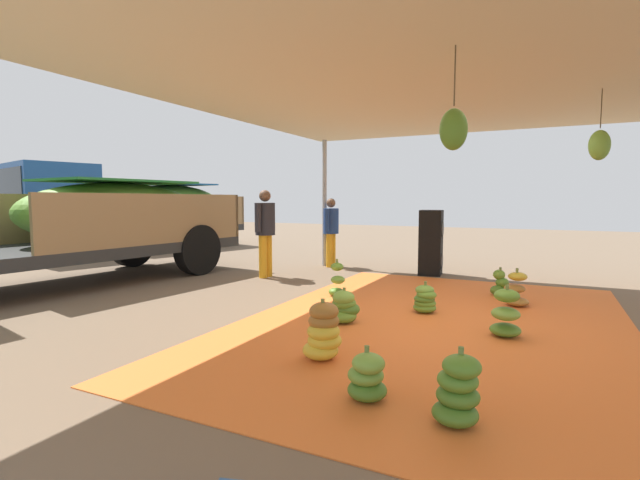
{
  "coord_description": "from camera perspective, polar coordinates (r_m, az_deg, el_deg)",
  "views": [
    {
      "loc": [
        -5.51,
        -1.17,
        1.49
      ],
      "look_at": [
        0.38,
        1.73,
        0.92
      ],
      "focal_mm": 25.74,
      "sensor_mm": 36.0,
      "label": 1
    }
  ],
  "objects": [
    {
      "name": "tarp_orange",
      "position": [
        5.82,
        13.96,
        -9.94
      ],
      "size": [
        6.44,
        4.34,
        0.01
      ],
      "primitive_type": "cube",
      "color": "orange",
      "rests_on": "ground"
    },
    {
      "name": "banana_bunch_8",
      "position": [
        7.69,
        21.42,
        -5.05
      ],
      "size": [
        0.29,
        0.28,
        0.44
      ],
      "color": "#477523",
      "rests_on": "tarp_orange"
    },
    {
      "name": "banana_bunch_6",
      "position": [
        4.34,
        0.39,
        -11.45
      ],
      "size": [
        0.44,
        0.44,
        0.57
      ],
      "color": "gold",
      "rests_on": "tarp_orange"
    },
    {
      "name": "banana_bunch_7",
      "position": [
        5.61,
        3.06,
        -8.36
      ],
      "size": [
        0.48,
        0.46,
        0.43
      ],
      "color": "#60932D",
      "rests_on": "tarp_orange"
    },
    {
      "name": "worker_1",
      "position": [
        8.85,
        -6.82,
        1.67
      ],
      "size": [
        0.62,
        0.38,
        1.68
      ],
      "color": "orange",
      "rests_on": "ground"
    },
    {
      "name": "cargo_truck_main",
      "position": [
        8.86,
        -32.09,
        2.46
      ],
      "size": [
        6.99,
        3.03,
        2.4
      ],
      "color": "#2D2D2D",
      "rests_on": "ground"
    },
    {
      "name": "banana_bunch_0",
      "position": [
        5.41,
        22.1,
        -8.66
      ],
      "size": [
        0.39,
        0.39,
        0.57
      ],
      "color": "#518428",
      "rests_on": "tarp_orange"
    },
    {
      "name": "banana_bunch_1",
      "position": [
        6.24,
        12.93,
        -7.25
      ],
      "size": [
        0.4,
        0.4,
        0.42
      ],
      "color": "#60932D",
      "rests_on": "tarp_orange"
    },
    {
      "name": "banana_bunch_5",
      "position": [
        7.08,
        2.12,
        -5.11
      ],
      "size": [
        0.33,
        0.33,
        0.58
      ],
      "color": "#518428",
      "rests_on": "tarp_orange"
    },
    {
      "name": "banana_bunch_4",
      "position": [
        3.54,
        5.87,
        -16.69
      ],
      "size": [
        0.4,
        0.39,
        0.42
      ],
      "color": "#477523",
      "rests_on": "tarp_orange"
    },
    {
      "name": "cargo_truck_far",
      "position": [
        14.55,
        -22.67,
        3.67
      ],
      "size": [
        6.67,
        4.0,
        2.4
      ],
      "color": "#2D2D2D",
      "rests_on": "ground"
    },
    {
      "name": "banana_bunch_3",
      "position": [
        3.3,
        16.75,
        -17.59
      ],
      "size": [
        0.44,
        0.43,
        0.53
      ],
      "color": "#477523",
      "rests_on": "tarp_orange"
    },
    {
      "name": "speaker_stack",
      "position": [
        9.39,
        13.64,
        -0.31
      ],
      "size": [
        0.55,
        0.49,
        1.29
      ],
      "color": "black",
      "rests_on": "ground"
    },
    {
      "name": "worker_0",
      "position": [
        10.2,
        1.37,
        1.63
      ],
      "size": [
        0.56,
        0.34,
        1.52
      ],
      "color": "orange",
      "rests_on": "ground"
    },
    {
      "name": "ground_plane",
      "position": [
        7.07,
        -10.75,
        -7.27
      ],
      "size": [
        40.0,
        40.0,
        0.0
      ],
      "primitive_type": "plane",
      "color": "brown"
    },
    {
      "name": "banana_bunch_2",
      "position": [
        7.04,
        23.23,
        -5.78
      ],
      "size": [
        0.42,
        0.41,
        0.53
      ],
      "color": "#996628",
      "rests_on": "tarp_orange"
    },
    {
      "name": "tent_canopy",
      "position": [
        5.75,
        15.58,
        17.84
      ],
      "size": [
        8.0,
        7.0,
        2.88
      ],
      "color": "#9EA0A5",
      "rests_on": "ground"
    }
  ]
}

